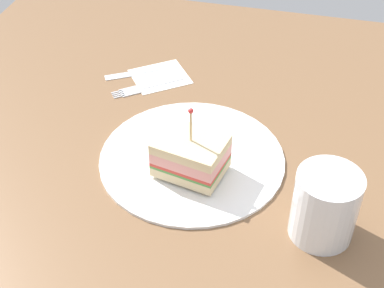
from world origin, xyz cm
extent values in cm
cube|color=brown|center=(0.00, 0.00, -1.00)|extent=(96.99, 96.99, 2.00)
cylinder|color=white|center=(0.00, 0.00, 0.44)|extent=(26.24, 26.24, 0.88)
cube|color=beige|center=(3.06, 0.61, 1.58)|extent=(8.55, 10.19, 1.39)
cube|color=#478438|center=(3.06, 0.61, 2.48)|extent=(8.55, 10.19, 0.40)
cube|color=red|center=(3.06, 0.61, 2.93)|extent=(8.55, 10.19, 0.50)
cube|color=#E59389|center=(3.06, 0.61, 3.98)|extent=(8.55, 10.19, 1.61)
cube|color=beige|center=(3.06, 0.61, 5.48)|extent=(8.55, 10.19, 1.39)
cylinder|color=tan|center=(3.06, 0.61, 8.23)|extent=(0.30, 0.30, 5.50)
sphere|color=red|center=(3.06, 0.61, 10.98)|extent=(0.70, 0.70, 0.70)
cylinder|color=gold|center=(9.09, 18.57, 3.24)|extent=(6.90, 6.90, 6.48)
cylinder|color=white|center=(9.09, 18.57, 4.63)|extent=(7.84, 7.84, 9.26)
cube|color=white|center=(-19.20, -10.51, 0.07)|extent=(11.96, 12.14, 0.15)
cube|color=silver|center=(-17.40, -9.33, 0.18)|extent=(5.40, 6.65, 0.35)
cube|color=silver|center=(-13.82, -13.88, 0.18)|extent=(3.95, 4.19, 0.35)
cube|color=silver|center=(-13.05, -16.08, 0.18)|extent=(1.38, 1.68, 0.35)
cube|color=silver|center=(-12.66, -15.77, 0.18)|extent=(1.38, 1.68, 0.35)
cube|color=silver|center=(-12.27, -15.46, 0.18)|extent=(1.38, 1.68, 0.35)
cube|color=silver|center=(-11.87, -15.15, 0.18)|extent=(1.38, 1.68, 0.35)
cube|color=silver|center=(-21.00, -11.69, 0.18)|extent=(4.33, 6.71, 0.35)
cube|color=silver|center=(-18.18, -16.44, 0.18)|extent=(4.87, 6.78, 0.24)
camera|label=1|loc=(57.00, 14.40, 52.84)|focal=52.04mm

